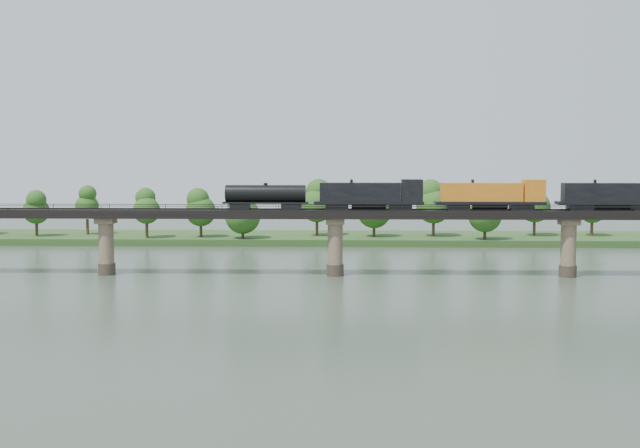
{
  "coord_description": "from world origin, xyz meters",
  "views": [
    {
      "loc": [
        1.76,
        -107.7,
        20.94
      ],
      "look_at": [
        -2.63,
        30.0,
        9.0
      ],
      "focal_mm": 45.0,
      "sensor_mm": 36.0,
      "label": 1
    }
  ],
  "objects": [
    {
      "name": "bridge_superstructure",
      "position": [
        0.0,
        30.0,
        11.79
      ],
      "size": [
        220.0,
        4.9,
        0.75
      ],
      "color": "black",
      "rests_on": "bridge"
    },
    {
      "name": "freight_train",
      "position": [
        19.72,
        30.0,
        14.0
      ],
      "size": [
        75.94,
        2.96,
        5.23
      ],
      "color": "black",
      "rests_on": "bridge"
    },
    {
      "name": "far_treeline",
      "position": [
        -8.21,
        80.52,
        8.83
      ],
      "size": [
        289.06,
        17.54,
        13.6
      ],
      "color": "#382619",
      "rests_on": "far_bank"
    },
    {
      "name": "bridge",
      "position": [
        0.0,
        30.0,
        5.46
      ],
      "size": [
        236.0,
        30.0,
        11.5
      ],
      "color": "#473A2D",
      "rests_on": "ground"
    },
    {
      "name": "ground",
      "position": [
        0.0,
        0.0,
        0.0
      ],
      "size": [
        400.0,
        400.0,
        0.0
      ],
      "primitive_type": "plane",
      "color": "#334133",
      "rests_on": "ground"
    },
    {
      "name": "far_bank",
      "position": [
        0.0,
        85.0,
        0.8
      ],
      "size": [
        300.0,
        24.0,
        1.6
      ],
      "primitive_type": "cube",
      "color": "#28481D",
      "rests_on": "ground"
    }
  ]
}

